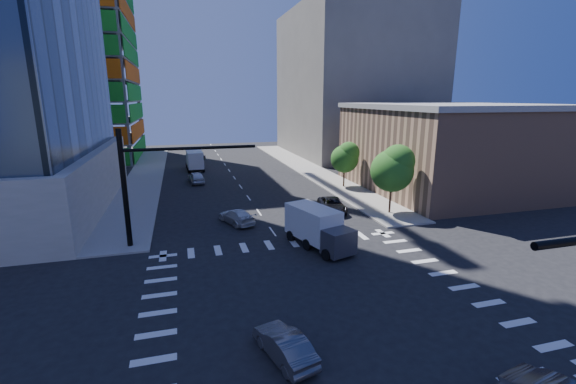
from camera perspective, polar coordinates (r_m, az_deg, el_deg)
name	(u,v)px	position (r m, az deg, el deg)	size (l,w,h in m)	color
ground	(321,299)	(23.14, 4.87, -15.55)	(160.00, 160.00, 0.00)	black
road_markings	(321,299)	(23.13, 4.87, -15.54)	(20.00, 20.00, 0.01)	silver
sidewalk_ne	(307,168)	(63.06, 2.87, 3.53)	(5.00, 60.00, 0.15)	gray
sidewalk_nw	(145,177)	(60.13, -20.38, 2.16)	(5.00, 60.00, 0.15)	gray
construction_building	(52,19)	(84.29, -31.56, 20.98)	(25.16, 34.50, 70.60)	slate
commercial_building	(448,147)	(52.37, 22.64, 6.17)	(20.50, 22.50, 10.60)	#9C735A
bg_building_ne	(353,84)	(81.43, 9.59, 15.52)	(24.00, 30.00, 28.00)	#605B56
signal_mast_nw	(145,177)	(31.01, -20.46, 2.09)	(10.20, 0.40, 9.00)	black
tree_south	(394,168)	(38.86, 15.41, 3.48)	(4.16, 4.16, 6.82)	#382316
tree_north	(346,157)	(49.61, 8.57, 5.16)	(3.54, 3.52, 5.78)	#382316
car_nb_far	(332,205)	(39.36, 6.54, -1.94)	(2.33, 5.04, 1.40)	black
car_sb_near	(237,216)	(35.88, -7.61, -3.60)	(1.86, 4.59, 1.33)	silver
car_sb_mid	(196,177)	(53.78, -13.45, 2.13)	(1.84, 4.57, 1.56)	silver
car_sb_cross	(284,345)	(18.39, -0.54, -21.72)	(1.36, 3.90, 1.28)	#545359
box_truck_near	(320,231)	(29.79, 4.79, -5.83)	(4.06, 6.24, 3.03)	black
box_truck_far	(194,161)	(63.69, -13.69, 4.44)	(2.78, 6.05, 3.12)	black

